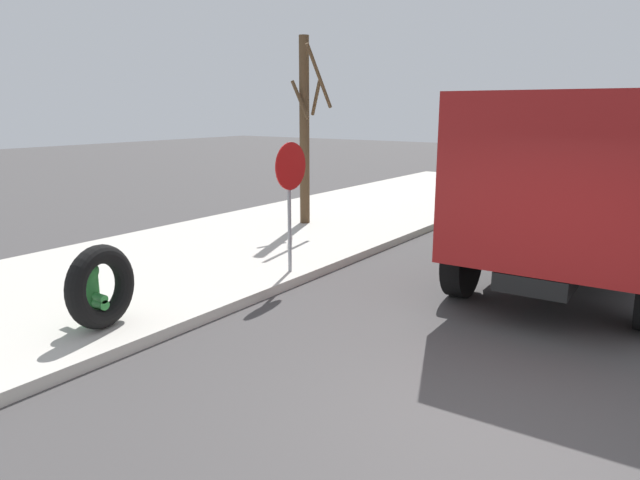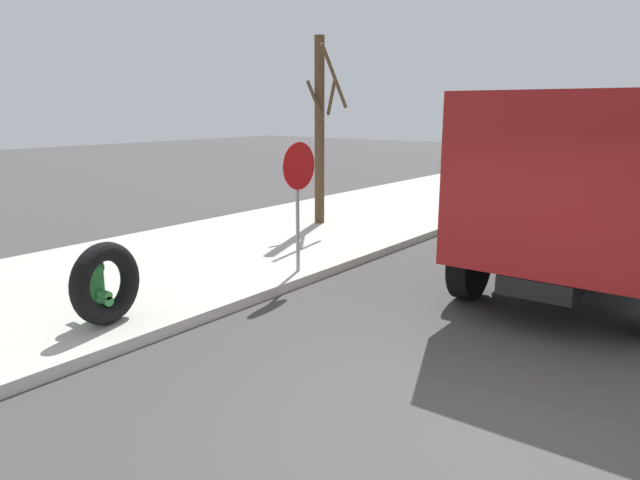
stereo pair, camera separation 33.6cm
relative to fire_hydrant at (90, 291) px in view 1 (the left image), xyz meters
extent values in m
plane|color=#423F3F|center=(0.73, -4.84, -0.59)|extent=(80.00, 80.00, 0.00)
cube|color=#BCB7AD|center=(0.73, 1.66, -0.52)|extent=(36.00, 5.00, 0.15)
cylinder|color=#2D8438|center=(0.00, 0.01, -0.13)|extent=(0.23, 0.23, 0.63)
sphere|color=#2D8438|center=(0.00, 0.01, 0.26)|extent=(0.27, 0.27, 0.27)
cylinder|color=#2D8438|center=(0.00, -0.20, -0.05)|extent=(0.11, 0.19, 0.11)
cylinder|color=#2D8438|center=(0.00, 0.22, -0.05)|extent=(0.11, 0.19, 0.11)
cylinder|color=#2D8438|center=(0.00, -0.20, -0.13)|extent=(0.13, 0.19, 0.13)
torus|color=black|center=(0.04, -0.19, 0.08)|extent=(1.08, 0.49, 1.05)
cylinder|color=gray|center=(3.31, -0.54, 0.62)|extent=(0.06, 0.06, 2.13)
cylinder|color=red|center=(3.31, -0.58, 1.30)|extent=(0.76, 0.02, 0.76)
cube|color=slate|center=(7.62, -4.31, 1.01)|extent=(4.87, 2.64, 1.60)
cube|color=maroon|center=(4.02, -4.42, 1.31)|extent=(2.07, 2.56, 2.20)
cube|color=black|center=(6.52, -4.34, 0.08)|extent=(7.02, 1.10, 0.24)
cylinder|color=black|center=(4.19, -3.16, -0.04)|extent=(1.11, 0.33, 1.10)
cylinder|color=black|center=(8.78, -3.03, -0.04)|extent=(1.11, 0.33, 1.10)
cube|color=gold|center=(12.23, -4.11, 1.01)|extent=(4.80, 2.50, 1.60)
cube|color=black|center=(13.33, -4.11, 0.08)|extent=(7.00, 0.90, 0.24)
cylinder|color=black|center=(15.63, -2.86, -0.04)|extent=(1.10, 0.30, 1.10)
cylinder|color=black|center=(11.03, -2.86, -0.04)|extent=(1.10, 0.30, 1.10)
cube|color=silver|center=(22.83, -3.18, 1.31)|extent=(2.10, 2.58, 2.20)
cube|color=black|center=(25.33, -3.08, 0.08)|extent=(7.03, 1.19, 0.24)
cylinder|color=black|center=(22.98, -1.92, -0.04)|extent=(1.11, 0.35, 1.10)
cylinder|color=black|center=(27.58, -1.73, -0.04)|extent=(1.11, 0.35, 1.10)
cylinder|color=#4C3823|center=(6.75, 1.72, 1.67)|extent=(0.23, 0.23, 4.22)
cylinder|color=#4C3823|center=(6.56, 1.70, 2.38)|extent=(0.14, 0.47, 0.85)
cylinder|color=#4C3823|center=(6.97, 1.55, 2.43)|extent=(0.44, 0.54, 0.78)
cylinder|color=#4C3823|center=(6.74, 1.30, 2.88)|extent=(0.92, 0.11, 1.36)
camera|label=1|loc=(-3.81, -6.16, 2.20)|focal=31.81mm
camera|label=2|loc=(-3.60, -6.43, 2.20)|focal=31.81mm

